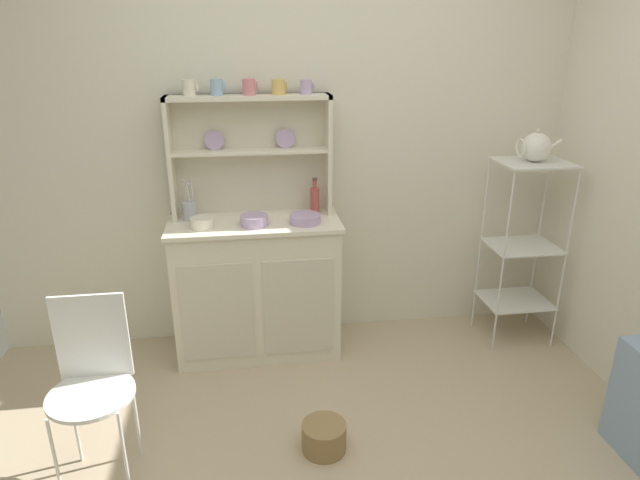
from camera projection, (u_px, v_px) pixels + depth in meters
name	position (u px, v px, depth m)	size (l,w,h in m)	color
wall_back	(307.00, 143.00, 3.30)	(3.84, 0.05, 2.50)	silver
hutch_cabinet	(257.00, 286.00, 3.30)	(0.99, 0.45, 0.85)	silver
hutch_shelf_unit	(250.00, 146.00, 3.16)	(0.93, 0.18, 0.70)	beige
bakers_rack	(524.00, 236.00, 3.36)	(0.42, 0.34, 1.17)	silver
wire_chair	(92.00, 374.00, 2.31)	(0.36, 0.36, 0.85)	white
floor_basket	(324.00, 437.00, 2.59)	(0.21, 0.21, 0.14)	#93754C
cup_cream_0	(189.00, 88.00, 2.96)	(0.08, 0.07, 0.09)	silver
cup_sky_1	(217.00, 87.00, 2.98)	(0.08, 0.07, 0.09)	#8EB2D1
cup_rose_2	(249.00, 87.00, 3.01)	(0.09, 0.07, 0.09)	#D17A84
cup_gold_3	(279.00, 87.00, 3.03)	(0.09, 0.08, 0.08)	#DBB760
cup_lilac_4	(306.00, 87.00, 3.05)	(0.08, 0.07, 0.08)	#B79ECC
bowl_mixing_large	(202.00, 223.00, 3.04)	(0.13, 0.13, 0.06)	silver
bowl_floral_medium	(254.00, 220.00, 3.07)	(0.16, 0.16, 0.06)	#B79ECC
bowl_cream_small	(305.00, 219.00, 3.11)	(0.18, 0.18, 0.05)	#B79ECC
jam_bottle	(315.00, 200.00, 3.25)	(0.05, 0.05, 0.22)	#B74C47
utensil_jar	(190.00, 210.00, 3.16)	(0.08, 0.08, 0.25)	#B2B7C6
porcelain_teapot	(536.00, 147.00, 3.16)	(0.26, 0.17, 0.19)	white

